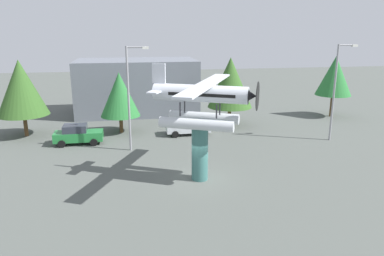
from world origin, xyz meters
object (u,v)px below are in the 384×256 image
storefront_building (137,86)px  tree_west (21,88)px  streetlight_primary (131,92)px  tree_east (120,95)px  car_mid_silver (187,126)px  tree_far_east (334,76)px  car_near_green (78,134)px  tree_center_back (230,83)px  floatplane_monument (202,101)px  streetlight_secondary (336,86)px  display_pedestal (200,153)px

storefront_building → tree_west: 14.04m
streetlight_primary → tree_east: bearing=99.8°
car_mid_silver → tree_far_east: size_ratio=0.60×
car_near_green → tree_center_back: (15.03, 4.01, 3.69)m
tree_west → car_near_green: bearing=-33.8°
floatplane_monument → car_mid_silver: floatplane_monument is taller
tree_center_back → tree_far_east: bearing=8.8°
streetlight_secondary → tree_far_east: size_ratio=1.24×
tree_east → tree_center_back: 11.33m
car_near_green → streetlight_primary: 6.79m
car_mid_silver → tree_far_east: 18.90m
display_pedestal → tree_east: (-5.35, 12.92, 1.92)m
floatplane_monument → storefront_building: floatplane_monument is taller
car_near_green → storefront_building: bearing=65.1°
car_mid_silver → tree_center_back: 6.77m
car_near_green → tree_east: 5.71m
display_pedestal → storefront_building: size_ratio=0.26×
display_pedestal → tree_west: tree_west is taller
tree_west → tree_east: (8.95, -0.32, -0.85)m
streetlight_primary → tree_east: streetlight_primary is taller
floatplane_monument → display_pedestal: bearing=-180.0°
floatplane_monument → car_mid_silver: 12.00m
tree_center_back → storefront_building: bearing=138.7°
tree_far_east → car_mid_silver: bearing=-165.1°
floatplane_monument → streetlight_secondary: size_ratio=1.13×
streetlight_secondary → floatplane_monument: bearing=-152.9°
tree_east → tree_center_back: (11.27, 0.85, 0.77)m
storefront_building → tree_far_east: tree_far_east is taller
display_pedestal → streetlight_secondary: (13.78, 6.95, 3.10)m
streetlight_primary → storefront_building: size_ratio=0.61×
storefront_building → tree_west: (-10.87, -8.76, 1.45)m
car_near_green → display_pedestal: bearing=-47.0°
floatplane_monument → streetlight_primary: 8.47m
streetlight_primary → tree_west: 11.68m
streetlight_primary → streetlight_secondary: size_ratio=0.99×
display_pedestal → floatplane_monument: bearing=-26.0°
storefront_building → tree_east: bearing=-101.9°
floatplane_monument → car_near_green: floatplane_monument is taller
streetlight_primary → streetlight_secondary: streetlight_secondary is taller
tree_far_east → display_pedestal: bearing=-140.1°
tree_east → car_mid_silver: bearing=-16.8°
streetlight_primary → streetlight_secondary: (18.12, -0.19, 0.02)m
display_pedestal → streetlight_primary: (-4.34, 7.13, 3.08)m
car_near_green → streetlight_primary: (4.76, -2.63, 4.07)m
storefront_building → display_pedestal: bearing=-81.1°
car_near_green → tree_east: (3.75, 3.16, 2.92)m
storefront_building → tree_west: tree_west is taller
streetlight_secondary → tree_east: 20.07m
tree_far_east → storefront_building: bearing=164.4°
streetlight_secondary → tree_center_back: bearing=139.0°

